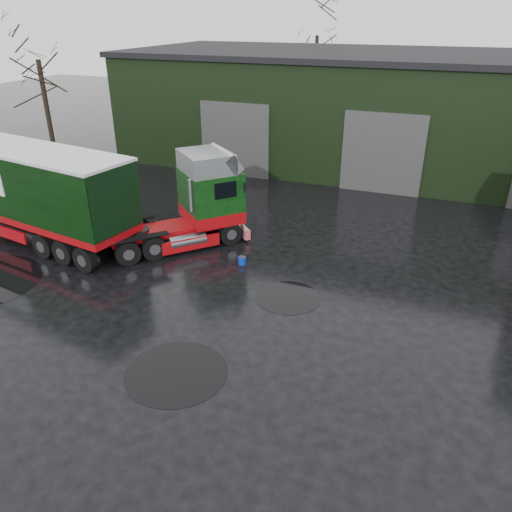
{
  "coord_description": "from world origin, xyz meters",
  "views": [
    {
      "loc": [
        5.19,
        -11.06,
        8.4
      ],
      "look_at": [
        0.18,
        1.55,
        1.7
      ],
      "focal_mm": 35.0,
      "sensor_mm": 36.0,
      "label": 1
    }
  ],
  "objects_px": {
    "hero_tractor": "(171,202)",
    "warehouse": "(401,110)",
    "wash_bucket": "(242,260)",
    "trailer_left": "(10,189)",
    "tree_back_a": "(316,61)",
    "tree_left": "(44,91)"
  },
  "relations": [
    {
      "from": "wash_bucket",
      "to": "tree_left",
      "type": "xyz_separation_m",
      "value": [
        -15.67,
        8.05,
        4.11
      ]
    },
    {
      "from": "trailer_left",
      "to": "wash_bucket",
      "type": "relative_size",
      "value": 40.9
    },
    {
      "from": "tree_left",
      "to": "tree_back_a",
      "type": "height_order",
      "value": "tree_back_a"
    },
    {
      "from": "warehouse",
      "to": "tree_back_a",
      "type": "xyz_separation_m",
      "value": [
        -8.0,
        10.0,
        1.59
      ]
    },
    {
      "from": "hero_tractor",
      "to": "trailer_left",
      "type": "distance_m",
      "value": 6.83
    },
    {
      "from": "hero_tractor",
      "to": "warehouse",
      "type": "bearing_deg",
      "value": 109.31
    },
    {
      "from": "wash_bucket",
      "to": "tree_left",
      "type": "height_order",
      "value": "tree_left"
    },
    {
      "from": "trailer_left",
      "to": "tree_back_a",
      "type": "bearing_deg",
      "value": -1.48
    },
    {
      "from": "tree_left",
      "to": "tree_back_a",
      "type": "distance_m",
      "value": 21.1
    },
    {
      "from": "hero_tractor",
      "to": "wash_bucket",
      "type": "height_order",
      "value": "hero_tractor"
    },
    {
      "from": "wash_bucket",
      "to": "tree_left",
      "type": "relative_size",
      "value": 0.04
    },
    {
      "from": "warehouse",
      "to": "trailer_left",
      "type": "xyz_separation_m",
      "value": [
        -13.21,
        -16.79,
        -1.26
      ]
    },
    {
      "from": "wash_bucket",
      "to": "tree_left",
      "type": "distance_m",
      "value": 18.09
    },
    {
      "from": "warehouse",
      "to": "tree_back_a",
      "type": "relative_size",
      "value": 3.41
    },
    {
      "from": "warehouse",
      "to": "hero_tractor",
      "type": "relative_size",
      "value": 5.55
    },
    {
      "from": "warehouse",
      "to": "tree_left",
      "type": "bearing_deg",
      "value": -157.17
    },
    {
      "from": "warehouse",
      "to": "trailer_left",
      "type": "distance_m",
      "value": 21.4
    },
    {
      "from": "wash_bucket",
      "to": "warehouse",
      "type": "bearing_deg",
      "value": 78.28
    },
    {
      "from": "trailer_left",
      "to": "tree_left",
      "type": "relative_size",
      "value": 1.44
    },
    {
      "from": "hero_tractor",
      "to": "trailer_left",
      "type": "bearing_deg",
      "value": -127.06
    },
    {
      "from": "hero_tractor",
      "to": "wash_bucket",
      "type": "distance_m",
      "value": 3.63
    },
    {
      "from": "warehouse",
      "to": "wash_bucket",
      "type": "height_order",
      "value": "warehouse"
    }
  ]
}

